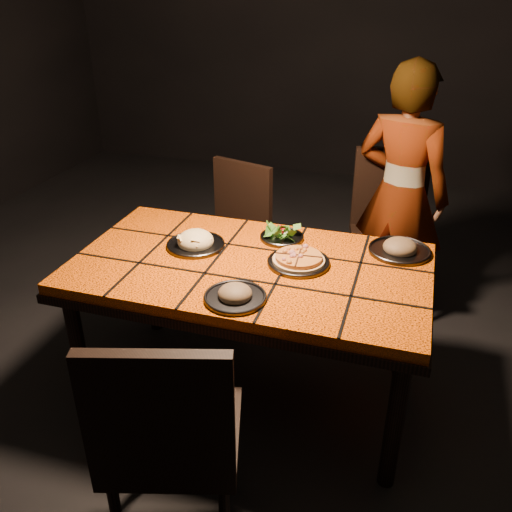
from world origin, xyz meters
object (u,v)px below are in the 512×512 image
(diner, at_px, (401,195))
(dining_table, at_px, (250,278))
(chair_near, at_px, (169,436))
(chair_far_right, at_px, (389,221))
(plate_pizza, at_px, (299,260))
(chair_far_left, at_px, (233,227))
(plate_pasta, at_px, (196,242))

(diner, bearing_deg, dining_table, 78.47)
(chair_near, height_order, chair_far_right, same)
(diner, bearing_deg, chair_far_right, -34.28)
(plate_pizza, bearing_deg, diner, 68.19)
(chair_far_left, xyz_separation_m, chair_far_right, (0.92, 0.27, 0.05))
(chair_near, distance_m, plate_pasta, 1.05)
(dining_table, distance_m, plate_pizza, 0.24)
(dining_table, relative_size, diner, 1.05)
(chair_far_right, bearing_deg, chair_near, -117.87)
(dining_table, xyz_separation_m, plate_pizza, (0.21, 0.06, 0.10))
(chair_near, height_order, diner, diner)
(chair_far_left, distance_m, chair_far_right, 0.96)
(chair_near, height_order, plate_pasta, chair_near)
(chair_near, relative_size, plate_pasta, 3.57)
(chair_near, distance_m, chair_far_right, 2.05)
(dining_table, xyz_separation_m, chair_near, (0.01, -0.90, -0.10))
(diner, distance_m, plate_pizza, 1.03)
(plate_pizza, relative_size, plate_pasta, 1.01)
(diner, bearing_deg, chair_near, 91.97)
(chair_near, xyz_separation_m, plate_pasta, (-0.31, 0.99, 0.20))
(diner, xyz_separation_m, plate_pasta, (-0.90, -0.93, 0.01))
(chair_near, xyz_separation_m, chair_far_right, (0.54, 1.98, -0.00))
(dining_table, bearing_deg, chair_far_right, 63.00)
(chair_near, distance_m, chair_far_left, 1.75)
(plate_pizza, bearing_deg, dining_table, -165.17)
(dining_table, height_order, chair_far_left, chair_far_left)
(chair_near, xyz_separation_m, diner, (0.58, 1.91, 0.20))
(diner, bearing_deg, plate_pizza, 87.12)
(diner, xyz_separation_m, plate_pizza, (-0.38, -0.95, -0.00))
(chair_far_left, bearing_deg, plate_pasta, -68.20)
(chair_near, height_order, plate_pizza, chair_near)
(chair_near, relative_size, plate_pizza, 3.52)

